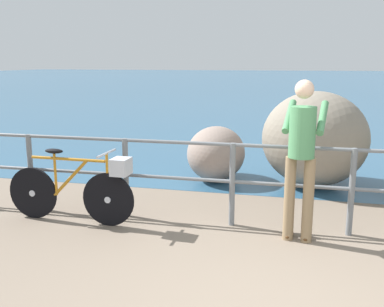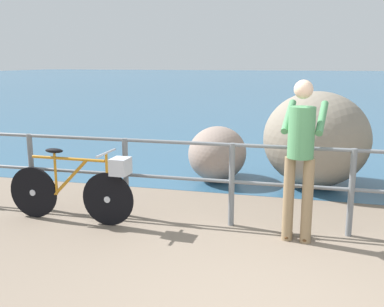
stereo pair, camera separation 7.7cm
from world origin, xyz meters
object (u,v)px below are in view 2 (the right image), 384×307
bicycle (80,186)px  breakwater_boulder_main (316,139)px  breakwater_boulder_left (217,153)px  person_at_railing (301,154)px

bicycle → breakwater_boulder_main: (2.83, 2.46, 0.29)m
bicycle → breakwater_boulder_main: bearing=42.6°
breakwater_boulder_left → bicycle: bearing=-117.5°
bicycle → breakwater_boulder_left: size_ratio=1.41×
person_at_railing → breakwater_boulder_main: size_ratio=1.07×
bicycle → person_at_railing: person_at_railing is taller
person_at_railing → breakwater_boulder_left: bearing=37.9°
bicycle → breakwater_boulder_main: breakwater_boulder_main is taller
bicycle → person_at_railing: bearing=3.2°
bicycle → person_at_railing: (2.61, 0.08, 0.53)m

